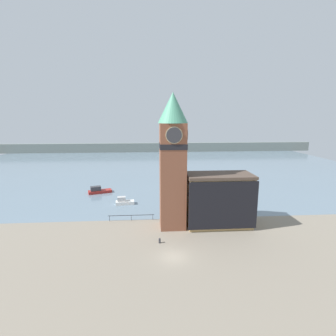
{
  "coord_description": "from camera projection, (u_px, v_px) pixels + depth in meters",
  "views": [
    {
      "loc": [
        -3.26,
        -33.7,
        19.37
      ],
      "look_at": [
        -0.22,
        7.86,
        11.24
      ],
      "focal_mm": 28.0,
      "sensor_mm": 36.0,
      "label": 1
    }
  ],
  "objects": [
    {
      "name": "ground_plane",
      "position": [
        174.0,
        257.0,
        36.94
      ],
      "size": [
        160.0,
        160.0,
        0.0
      ],
      "primitive_type": "plane",
      "color": "gray"
    },
    {
      "name": "water",
      "position": [
        157.0,
        164.0,
        109.32
      ],
      "size": [
        160.0,
        120.0,
        0.0
      ],
      "color": "slate",
      "rests_on": "ground_plane"
    },
    {
      "name": "far_shoreline",
      "position": [
        155.0,
        147.0,
        147.99
      ],
      "size": [
        180.0,
        3.0,
        5.0
      ],
      "color": "slate",
      "rests_on": "water"
    },
    {
      "name": "pier_railing",
      "position": [
        131.0,
        216.0,
        49.67
      ],
      "size": [
        8.78,
        0.08,
        1.09
      ],
      "color": "#232328",
      "rests_on": "ground_plane"
    },
    {
      "name": "clock_tower",
      "position": [
        173.0,
        158.0,
        44.87
      ],
      "size": [
        5.05,
        5.05,
        23.42
      ],
      "color": "brown",
      "rests_on": "ground_plane"
    },
    {
      "name": "pier_building",
      "position": [
        219.0,
        200.0,
        46.89
      ],
      "size": [
        11.76,
        6.21,
        9.51
      ],
      "color": "tan",
      "rests_on": "ground_plane"
    },
    {
      "name": "boat_near",
      "position": [
        124.0,
        202.0,
        59.04
      ],
      "size": [
        4.26,
        2.15,
        1.77
      ],
      "rotation": [
        0.0,
        0.0,
        0.09
      ],
      "color": "silver",
      "rests_on": "water"
    },
    {
      "name": "boat_far",
      "position": [
        99.0,
        191.0,
        67.81
      ],
      "size": [
        6.24,
        3.9,
        1.83
      ],
      "rotation": [
        0.0,
        0.0,
        0.32
      ],
      "color": "maroon",
      "rests_on": "water"
    },
    {
      "name": "mooring_bollard_near",
      "position": [
        160.0,
        240.0,
        40.88
      ],
      "size": [
        0.34,
        0.34,
        0.82
      ],
      "color": "#2D2D33",
      "rests_on": "ground_plane"
    }
  ]
}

